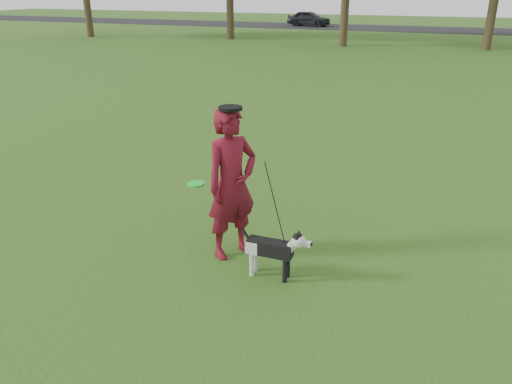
% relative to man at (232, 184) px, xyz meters
% --- Properties ---
extents(ground, '(120.00, 120.00, 0.00)m').
position_rel_man_xyz_m(ground, '(0.25, -0.03, -1.01)').
color(ground, '#285116').
rests_on(ground, ground).
extents(road, '(120.00, 7.00, 0.02)m').
position_rel_man_xyz_m(road, '(0.25, 39.97, -1.00)').
color(road, black).
rests_on(road, ground).
extents(man, '(0.81, 0.88, 2.03)m').
position_rel_man_xyz_m(man, '(0.00, 0.00, 0.00)').
color(man, maroon).
rests_on(man, ground).
extents(dog, '(0.91, 0.18, 0.69)m').
position_rel_man_xyz_m(dog, '(0.73, -0.38, -0.59)').
color(dog, black).
rests_on(dog, ground).
extents(car_left, '(3.97, 1.96, 1.30)m').
position_rel_man_xyz_m(car_left, '(-9.78, 39.97, -0.34)').
color(car_left, black).
rests_on(car_left, road).
extents(man_held_items, '(1.45, 0.53, 1.57)m').
position_rel_man_xyz_m(man_held_items, '(0.64, -0.22, -0.05)').
color(man_held_items, '#1CDF31').
rests_on(man_held_items, ground).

